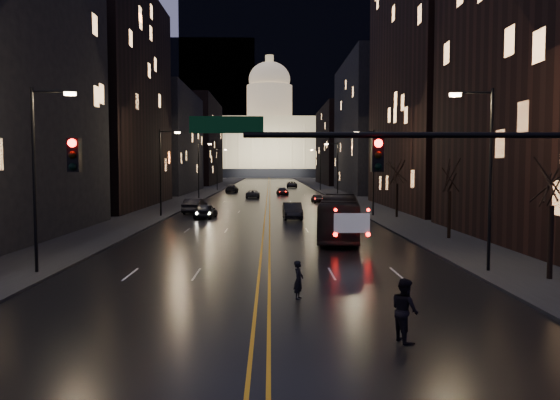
{
  "coord_description": "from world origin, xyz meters",
  "views": [
    {
      "loc": [
        0.3,
        -16.29,
        5.28
      ],
      "look_at": [
        0.84,
        13.72,
        3.4
      ],
      "focal_mm": 35.0,
      "sensor_mm": 36.0,
      "label": 1
    }
  ],
  "objects_px": {
    "oncoming_car_a": "(205,211)",
    "oncoming_car_b": "(195,206)",
    "traffic_signal": "(457,172)",
    "bus": "(339,217)",
    "receding_car_a": "(292,211)",
    "pedestrian_b": "(405,310)",
    "pedestrian_a": "(299,280)"
  },
  "relations": [
    {
      "from": "bus",
      "to": "oncoming_car_b",
      "type": "bearing_deg",
      "value": 129.49
    },
    {
      "from": "oncoming_car_a",
      "to": "pedestrian_a",
      "type": "xyz_separation_m",
      "value": [
        7.63,
        -33.44,
        0.02
      ]
    },
    {
      "from": "traffic_signal",
      "to": "receding_car_a",
      "type": "bearing_deg",
      "value": 95.2
    },
    {
      "from": "receding_car_a",
      "to": "traffic_signal",
      "type": "bearing_deg",
      "value": -86.61
    },
    {
      "from": "bus",
      "to": "pedestrian_a",
      "type": "distance_m",
      "value": 18.13
    },
    {
      "from": "oncoming_car_a",
      "to": "oncoming_car_b",
      "type": "height_order",
      "value": "oncoming_car_b"
    },
    {
      "from": "bus",
      "to": "oncoming_car_a",
      "type": "distance_m",
      "value": 19.51
    },
    {
      "from": "oncoming_car_a",
      "to": "receding_car_a",
      "type": "xyz_separation_m",
      "value": [
        8.71,
        -1.0,
        0.08
      ]
    },
    {
      "from": "traffic_signal",
      "to": "oncoming_car_a",
      "type": "xyz_separation_m",
      "value": [
        -12.12,
        38.44,
        -4.35
      ]
    },
    {
      "from": "oncoming_car_a",
      "to": "oncoming_car_b",
      "type": "distance_m",
      "value": 6.12
    },
    {
      "from": "bus",
      "to": "oncoming_car_a",
      "type": "xyz_separation_m",
      "value": [
        -11.49,
        15.74,
        -0.83
      ]
    },
    {
      "from": "bus",
      "to": "pedestrian_b",
      "type": "height_order",
      "value": "bus"
    },
    {
      "from": "bus",
      "to": "receding_car_a",
      "type": "height_order",
      "value": "bus"
    },
    {
      "from": "bus",
      "to": "oncoming_car_b",
      "type": "distance_m",
      "value": 25.38
    },
    {
      "from": "traffic_signal",
      "to": "bus",
      "type": "height_order",
      "value": "traffic_signal"
    },
    {
      "from": "pedestrian_a",
      "to": "bus",
      "type": "bearing_deg",
      "value": 6.66
    },
    {
      "from": "oncoming_car_b",
      "to": "pedestrian_b",
      "type": "distance_m",
      "value": 46.21
    },
    {
      "from": "traffic_signal",
      "to": "pedestrian_a",
      "type": "relative_size",
      "value": 11.21
    },
    {
      "from": "traffic_signal",
      "to": "oncoming_car_b",
      "type": "height_order",
      "value": "traffic_signal"
    },
    {
      "from": "traffic_signal",
      "to": "oncoming_car_a",
      "type": "height_order",
      "value": "traffic_signal"
    },
    {
      "from": "bus",
      "to": "oncoming_car_a",
      "type": "height_order",
      "value": "bus"
    },
    {
      "from": "pedestrian_b",
      "to": "pedestrian_a",
      "type": "bearing_deg",
      "value": 12.24
    },
    {
      "from": "oncoming_car_b",
      "to": "receding_car_a",
      "type": "relative_size",
      "value": 1.02
    },
    {
      "from": "pedestrian_a",
      "to": "traffic_signal",
      "type": "bearing_deg",
      "value": -119.15
    },
    {
      "from": "bus",
      "to": "oncoming_car_b",
      "type": "relative_size",
      "value": 2.22
    },
    {
      "from": "pedestrian_a",
      "to": "pedestrian_b",
      "type": "distance_m",
      "value": 6.01
    },
    {
      "from": "oncoming_car_a",
      "to": "pedestrian_a",
      "type": "relative_size",
      "value": 2.87
    },
    {
      "from": "bus",
      "to": "receding_car_a",
      "type": "bearing_deg",
      "value": 108.39
    },
    {
      "from": "oncoming_car_a",
      "to": "oncoming_car_b",
      "type": "bearing_deg",
      "value": -65.81
    },
    {
      "from": "bus",
      "to": "receding_car_a",
      "type": "distance_m",
      "value": 15.02
    },
    {
      "from": "oncoming_car_a",
      "to": "pedestrian_b",
      "type": "height_order",
      "value": "pedestrian_b"
    },
    {
      "from": "bus",
      "to": "pedestrian_b",
      "type": "relative_size",
      "value": 5.9
    }
  ]
}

